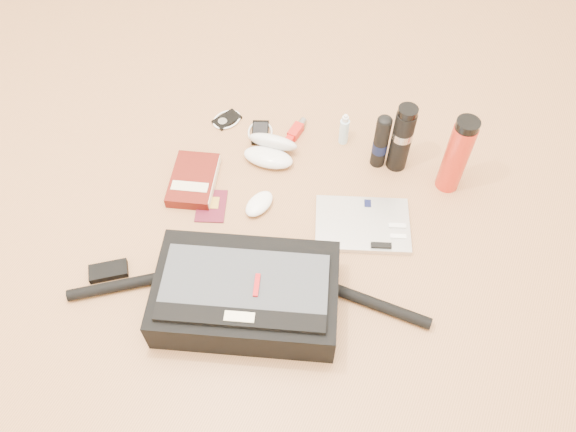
{
  "coord_description": "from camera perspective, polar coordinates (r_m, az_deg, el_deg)",
  "views": [
    {
      "loc": [
        0.44,
        -0.84,
        1.47
      ],
      "look_at": [
        0.01,
        0.07,
        0.06
      ],
      "focal_mm": 35.0,
      "sensor_mm": 36.0,
      "label": 1
    }
  ],
  "objects": [
    {
      "name": "sunglasses_case",
      "position": [
        1.94,
        -1.78,
        6.73
      ],
      "size": [
        0.19,
        0.17,
        0.1
      ],
      "rotation": [
        0.0,
        0.0,
        0.14
      ],
      "color": "silver",
      "rests_on": "ground"
    },
    {
      "name": "aerosol_can",
      "position": [
        1.89,
        9.42,
        7.5
      ],
      "size": [
        0.06,
        0.06,
        0.21
      ],
      "rotation": [
        0.0,
        0.0,
        -0.13
      ],
      "color": "black",
      "rests_on": "ground"
    },
    {
      "name": "passport",
      "position": [
        1.84,
        -7.8,
        1.04
      ],
      "size": [
        0.14,
        0.16,
        0.01
      ],
      "rotation": [
        0.0,
        0.0,
        0.39
      ],
      "color": "#4E101F",
      "rests_on": "ground"
    },
    {
      "name": "phone",
      "position": [
        2.04,
        -2.84,
        8.5
      ],
      "size": [
        0.12,
        0.13,
        0.01
      ],
      "rotation": [
        0.0,
        0.0,
        0.41
      ],
      "color": "black",
      "rests_on": "ground"
    },
    {
      "name": "messenger_bag",
      "position": [
        1.59,
        -4.35,
        -7.9
      ],
      "size": [
        0.99,
        0.47,
        0.14
      ],
      "rotation": [
        0.0,
        0.0,
        0.35
      ],
      "color": "black",
      "rests_on": "ground"
    },
    {
      "name": "ipod",
      "position": [
        2.09,
        -6.24,
        9.71
      ],
      "size": [
        0.11,
        0.11,
        0.01
      ],
      "rotation": [
        0.0,
        0.0,
        -0.39
      ],
      "color": "black",
      "rests_on": "ground"
    },
    {
      "name": "spray_bottle",
      "position": [
        1.98,
        5.72,
        8.66
      ],
      "size": [
        0.04,
        0.04,
        0.13
      ],
      "rotation": [
        0.0,
        0.0,
        0.41
      ],
      "color": "#B1D7E9",
      "rests_on": "ground"
    },
    {
      "name": "ground",
      "position": [
        1.75,
        -1.43,
        -2.74
      ],
      "size": [
        4.0,
        4.0,
        0.0
      ],
      "primitive_type": "plane",
      "color": "#A26E43",
      "rests_on": "ground"
    },
    {
      "name": "inhaler",
      "position": [
        2.03,
        0.83,
        8.68
      ],
      "size": [
        0.04,
        0.12,
        0.03
      ],
      "rotation": [
        0.0,
        0.0,
        -0.05
      ],
      "color": "#AD1A14",
      "rests_on": "ground"
    },
    {
      "name": "thermos_black",
      "position": [
        1.88,
        11.48,
        7.76
      ],
      "size": [
        0.08,
        0.08,
        0.26
      ],
      "rotation": [
        0.0,
        0.0,
        0.26
      ],
      "color": "black",
      "rests_on": "ground"
    },
    {
      "name": "thermos_red",
      "position": [
        1.85,
        16.77,
        5.92
      ],
      "size": [
        0.08,
        0.08,
        0.29
      ],
      "rotation": [
        0.0,
        0.0,
        -0.12
      ],
      "color": "red",
      "rests_on": "ground"
    },
    {
      "name": "book",
      "position": [
        1.9,
        -9.54,
        3.62
      ],
      "size": [
        0.2,
        0.25,
        0.04
      ],
      "rotation": [
        0.0,
        0.0,
        0.32
      ],
      "color": "#4D100A",
      "rests_on": "ground"
    },
    {
      "name": "mouse",
      "position": [
        1.81,
        -2.95,
        1.25
      ],
      "size": [
        0.09,
        0.13,
        0.04
      ],
      "rotation": [
        0.0,
        0.0,
        -0.18
      ],
      "color": "white",
      "rests_on": "ground"
    },
    {
      "name": "laptop",
      "position": [
        1.79,
        7.61,
        -0.87
      ],
      "size": [
        0.35,
        0.3,
        0.03
      ],
      "rotation": [
        0.0,
        0.0,
        0.38
      ],
      "color": "silver",
      "rests_on": "ground"
    }
  ]
}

